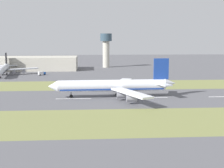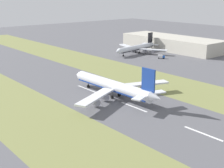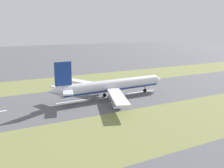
{
  "view_description": "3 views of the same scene",
  "coord_description": "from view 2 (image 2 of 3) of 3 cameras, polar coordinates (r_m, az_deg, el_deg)",
  "views": [
    {
      "loc": [
        -157.7,
        12.44,
        31.18
      ],
      "look_at": [
        2.58,
        1.48,
        7.0
      ],
      "focal_mm": 50.0,
      "sensor_mm": 36.0,
      "label": 1
    },
    {
      "loc": [
        -102.15,
        -122.68,
        54.15
      ],
      "look_at": [
        2.58,
        1.48,
        7.0
      ],
      "focal_mm": 50.0,
      "sensor_mm": 36.0,
      "label": 2
    },
    {
      "loc": [
        117.94,
        -61.18,
        35.86
      ],
      "look_at": [
        2.58,
        1.48,
        7.0
      ],
      "focal_mm": 42.0,
      "sensor_mm": 36.0,
      "label": 3
    }
  ],
  "objects": [
    {
      "name": "ground_plane",
      "position": [
        168.58,
        -0.35,
        -2.55
      ],
      "size": [
        800.0,
        800.0,
        0.0
      ],
      "primitive_type": "plane",
      "color": "#56565B"
    },
    {
      "name": "grass_median_west",
      "position": [
        145.77,
        -14.14,
        -6.14
      ],
      "size": [
        40.0,
        600.0,
        0.01
      ],
      "primitive_type": "cube",
      "color": "olive",
      "rests_on": "ground"
    },
    {
      "name": "grass_median_east",
      "position": [
        199.09,
        9.65,
        0.17
      ],
      "size": [
        40.0,
        600.0,
        0.01
      ],
      "primitive_type": "cube",
      "color": "olive",
      "rests_on": "ground"
    },
    {
      "name": "centreline_dash_near",
      "position": [
        132.23,
        16.31,
        -8.68
      ],
      "size": [
        1.2,
        18.0,
        0.01
      ],
      "primitive_type": "cube",
      "color": "silver",
      "rests_on": "ground"
    },
    {
      "name": "centreline_dash_mid",
      "position": [
        155.62,
        4.04,
        -4.22
      ],
      "size": [
        1.2,
        18.0,
        0.01
      ],
      "primitive_type": "cube",
      "color": "silver",
      "rests_on": "ground"
    },
    {
      "name": "centreline_dash_far",
      "position": [
        184.8,
        -4.61,
        -0.9
      ],
      "size": [
        1.2,
        18.0,
        0.01
      ],
      "primitive_type": "cube",
      "color": "silver",
      "rests_on": "ground"
    },
    {
      "name": "airplane_main_jet",
      "position": [
        168.06,
        0.43,
        -0.46
      ],
      "size": [
        64.11,
        67.13,
        20.2
      ],
      "color": "silver",
      "rests_on": "ground"
    },
    {
      "name": "terminal_building",
      "position": [
        323.71,
        10.8,
        7.4
      ],
      "size": [
        36.0,
        105.93,
        12.54
      ],
      "primitive_type": "cube",
      "color": "#BCB7A8",
      "rests_on": "ground"
    },
    {
      "name": "airplane_parked_apron",
      "position": [
        295.58,
        4.61,
        6.61
      ],
      "size": [
        58.46,
        55.3,
        17.6
      ],
      "color": "silver",
      "rests_on": "ground"
    },
    {
      "name": "service_truck",
      "position": [
        274.4,
        8.98,
        4.96
      ],
      "size": [
        5.41,
        6.09,
        3.1
      ],
      "color": "#1E51B2",
      "rests_on": "ground"
    }
  ]
}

